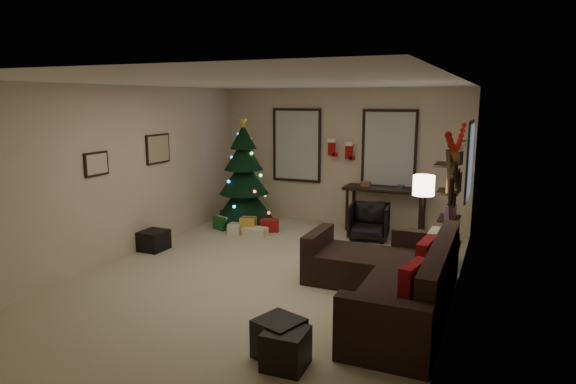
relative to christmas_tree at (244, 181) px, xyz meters
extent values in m
plane|color=#BCB18E|center=(1.69, -2.55, -0.90)|extent=(7.00, 7.00, 0.00)
plane|color=white|center=(1.69, -2.55, 1.80)|extent=(7.00, 7.00, 0.00)
plane|color=beige|center=(1.69, 0.95, 0.45)|extent=(5.00, 0.00, 5.00)
plane|color=beige|center=(1.69, -6.05, 0.45)|extent=(5.00, 0.00, 5.00)
plane|color=beige|center=(-0.81, -2.55, 0.45)|extent=(0.00, 7.00, 7.00)
plane|color=beige|center=(4.19, -2.55, 0.45)|extent=(0.00, 7.00, 7.00)
cube|color=#728CB2|center=(0.74, 0.92, 0.65)|extent=(0.94, 0.02, 1.35)
cube|color=beige|center=(0.74, 0.92, 0.65)|extent=(0.94, 0.03, 1.35)
cube|color=#728CB2|center=(2.64, 0.92, 0.65)|extent=(0.94, 0.02, 1.35)
cube|color=beige|center=(2.64, 0.92, 0.65)|extent=(0.94, 0.03, 1.35)
cube|color=#728CB2|center=(4.16, 0.00, 0.60)|extent=(0.05, 0.27, 1.17)
cube|color=beige|center=(4.16, 0.00, 0.60)|extent=(0.05, 0.45, 1.17)
cylinder|color=black|center=(0.00, 0.00, -0.78)|extent=(0.09, 0.09, 0.26)
cone|color=black|center=(0.00, 0.00, -0.39)|extent=(1.17, 1.17, 0.82)
cone|color=black|center=(0.00, 0.00, 0.09)|extent=(0.97, 0.97, 0.69)
cone|color=black|center=(0.00, 0.00, 0.52)|extent=(0.76, 0.76, 0.60)
cone|color=black|center=(0.00, 0.00, 0.87)|extent=(0.52, 0.52, 0.48)
cylinder|color=maroon|center=(0.00, 0.00, -0.89)|extent=(0.95, 0.95, 0.03)
cube|color=silver|center=(0.54, -0.60, -0.83)|extent=(0.40, 0.30, 0.15)
cube|color=maroon|center=(0.64, -0.20, -0.79)|extent=(0.35, 0.28, 0.22)
cube|color=gold|center=(0.34, -0.50, -0.75)|extent=(0.28, 0.25, 0.30)
cube|color=#14591E|center=(-0.26, -0.45, -0.78)|extent=(0.30, 0.22, 0.25)
cube|color=navy|center=(-0.36, 0.00, -0.76)|extent=(0.26, 0.26, 0.28)
cube|color=silver|center=(0.14, -0.65, -0.80)|extent=(0.22, 0.22, 0.20)
cube|color=black|center=(3.72, -2.86, -0.69)|extent=(0.91, 2.42, 0.42)
cube|color=black|center=(4.08, -2.86, -0.25)|extent=(0.20, 2.42, 0.46)
cube|color=black|center=(3.72, -4.17, -0.57)|extent=(0.91, 0.20, 0.67)
cube|color=black|center=(3.72, -1.55, -0.57)|extent=(0.91, 0.20, 0.67)
cube|color=black|center=(2.84, -2.11, -0.69)|extent=(0.86, 0.91, 0.42)
cube|color=black|center=(2.32, -2.11, -0.57)|extent=(0.18, 0.91, 0.67)
cube|color=maroon|center=(3.90, -3.64, -0.26)|extent=(0.23, 0.50, 0.48)
cube|color=maroon|center=(3.90, -2.76, -0.26)|extent=(0.18, 0.50, 0.49)
cube|color=#BBB397|center=(3.90, -2.07, -0.27)|extent=(0.13, 0.41, 0.41)
cube|color=black|center=(2.77, -4.39, -0.71)|extent=(0.52, 0.52, 0.39)
cube|color=black|center=(2.90, -4.54, -0.72)|extent=(0.41, 0.41, 0.37)
cube|color=black|center=(2.67, 0.67, -0.09)|extent=(1.56, 0.56, 0.06)
cylinder|color=black|center=(1.98, 0.45, -0.51)|extent=(0.06, 0.06, 0.78)
cylinder|color=black|center=(1.98, 0.90, -0.51)|extent=(0.06, 0.06, 0.78)
cylinder|color=black|center=(3.35, 0.45, -0.51)|extent=(0.06, 0.06, 0.78)
cylinder|color=black|center=(3.35, 0.90, -0.51)|extent=(0.06, 0.06, 0.78)
imported|color=black|center=(2.52, 0.02, -0.58)|extent=(0.71, 0.67, 0.65)
cube|color=black|center=(4.01, -1.22, -0.01)|extent=(0.05, 0.05, 1.80)
cube|color=black|center=(4.01, -0.74, -0.01)|extent=(0.05, 0.05, 1.80)
cube|color=black|center=(3.98, -0.98, -0.56)|extent=(0.30, 0.50, 0.03)
cube|color=black|center=(3.98, -0.98, -0.16)|extent=(0.30, 0.50, 0.03)
cube|color=black|center=(3.98, -0.98, 0.24)|extent=(0.30, 0.50, 0.03)
cube|color=black|center=(3.98, -0.98, 0.64)|extent=(0.30, 0.50, 0.03)
imported|color=#4C4C4C|center=(3.99, -0.68, 0.88)|extent=(0.48, 0.44, 0.44)
cylinder|color=black|center=(3.64, -1.39, -0.89)|extent=(0.25, 0.25, 0.03)
cylinder|color=black|center=(3.64, -1.39, -0.28)|extent=(0.03, 0.03, 1.20)
cylinder|color=white|center=(3.64, -1.39, 0.38)|extent=(0.30, 0.30, 0.28)
cube|color=black|center=(-0.79, -1.61, 0.74)|extent=(0.04, 0.60, 0.50)
cube|color=tan|center=(-0.79, -1.61, 0.74)|extent=(0.01, 0.54, 0.45)
cube|color=black|center=(-0.79, -3.02, 0.65)|extent=(0.04, 0.45, 0.35)
cube|color=beige|center=(-0.79, -3.02, 0.65)|extent=(0.01, 0.41, 0.31)
cube|color=black|center=(4.17, -3.15, 0.65)|extent=(0.03, 0.22, 0.28)
cube|color=black|center=(4.17, -2.80, 0.80)|extent=(0.03, 0.18, 0.22)
cube|color=black|center=(4.17, -2.80, 0.50)|extent=(0.03, 0.20, 0.16)
cube|color=black|center=(4.17, -2.45, 0.68)|extent=(0.03, 0.26, 0.20)
cube|color=black|center=(4.17, -2.10, 0.58)|extent=(0.03, 0.18, 0.24)
cube|color=black|center=(4.17, -2.10, 0.88)|extent=(0.03, 0.16, 0.16)
cube|color=#990F0C|center=(1.54, 0.77, 0.63)|extent=(0.14, 0.04, 0.30)
cube|color=white|center=(1.54, 0.77, 0.78)|extent=(0.16, 0.05, 0.08)
cube|color=#990F0C|center=(1.61, 0.77, 0.50)|extent=(0.10, 0.04, 0.08)
cube|color=#990F0C|center=(1.87, 0.84, 0.57)|extent=(0.14, 0.04, 0.30)
cube|color=white|center=(1.87, 0.84, 0.72)|extent=(0.16, 0.05, 0.08)
cube|color=#990F0C|center=(1.94, 0.84, 0.44)|extent=(0.10, 0.04, 0.08)
cube|color=black|center=(-0.74, -2.06, -0.74)|extent=(0.66, 0.44, 0.33)
camera|label=1|loc=(4.63, -8.46, 1.59)|focal=30.87mm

